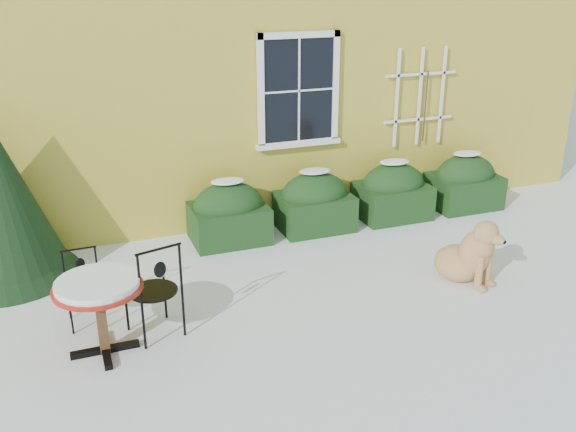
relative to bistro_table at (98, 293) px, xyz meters
name	(u,v)px	position (x,y,z in m)	size (l,w,h in m)	color
ground	(320,324)	(2.25, -0.28, -0.68)	(80.00, 80.00, 0.00)	white
hedge_row	(354,197)	(3.90, 2.27, -0.27)	(4.95, 0.80, 0.91)	black
bistro_table	(98,293)	(0.00, 0.00, 0.00)	(0.87, 0.87, 0.81)	black
patio_chair_near	(155,290)	(0.56, 0.14, -0.14)	(0.58, 0.57, 1.07)	black
patio_chair_far	(84,288)	(-0.12, 0.69, -0.26)	(0.39, 0.39, 0.82)	black
dog	(469,255)	(4.34, 0.02, -0.32)	(0.75, 0.97, 0.88)	tan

